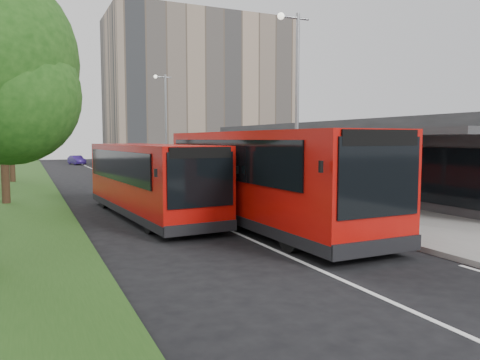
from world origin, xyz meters
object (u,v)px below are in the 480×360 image
Objects in this scene: bus_second at (149,180)px; litter_bin at (252,181)px; lamp_post_near at (295,98)px; tree_far at (9,103)px; bollard at (197,172)px; car_far at (77,160)px; bus_main at (263,178)px; car_near at (102,163)px; lamp_post_far at (165,118)px; tree_mid at (2,99)px.

litter_bin is (7.65, 6.59, -0.84)m from bus_second.
tree_far is at bearing 120.29° from lamp_post_near.
bus_second is (5.24, -17.94, -4.04)m from tree_far.
bollard is 0.27× the size of car_far.
lamp_post_near is 0.69× the size of bus_main.
lamp_post_near is 42.49m from car_far.
lamp_post_far is at bearing -85.26° from car_near.
car_far is (1.13, 40.91, -0.90)m from bus_second.
tree_far is at bearing -175.13° from lamp_post_far.
bollard is at bearing -83.18° from car_near.
bus_main is 13.15× the size of bollard.
lamp_post_far reaches higher than bus_main.
bus_second is 3.06× the size of car_far.
bus_main is at bearing -48.40° from tree_mid.
car_near is (-4.58, 27.21, -0.08)m from litter_bin.
bus_second is at bearing -139.24° from litter_bin.
litter_bin is (1.76, 7.70, -4.11)m from lamp_post_near.
tree_far is 2.76× the size of car_near.
bus_main is 44.48m from car_far.
car_far is (-6.17, 25.74, -0.05)m from bollard.
tree_mid is 16.14m from bollard.
tree_far is 0.84× the size of bus_second.
litter_bin is 0.30× the size of car_near.
tree_far is 23.34m from bus_main.
bus_second is at bearing 169.33° from lamp_post_near.
lamp_post_near is at bearing -90.00° from lamp_post_far.
tree_far reaches higher than bus_second.
tree_far is 22.08m from lamp_post_near.
litter_bin is at bearing -87.67° from bollard.
car_far is (-2.02, 44.42, -1.14)m from bus_main.
tree_mid is 8.62m from bus_second.
lamp_post_far reaches higher than car_near.
tree_mid reaches higher than bus_main.
lamp_post_near reaches higher than car_far.
bus_main reaches higher than bus_second.
bus_main is 3.79× the size of car_near.
tree_far is at bearing 90.00° from tree_mid.
tree_mid is at bearing -130.68° from lamp_post_far.
lamp_post_near is (11.13, -19.05, -0.77)m from tree_far.
car_far is at bearing 102.20° from lamp_post_far.
litter_bin reaches higher than bollard.
lamp_post_far is 0.69× the size of bus_main.
lamp_post_near is at bearing -94.94° from bollard.
lamp_post_near and lamp_post_far have the same top height.
litter_bin is at bearing 77.15° from lamp_post_near.
lamp_post_far is 22.77m from bus_main.
lamp_post_far reaches higher than litter_bin.
bus_second is at bearing -73.73° from tree_far.
bus_main reaches higher than bollard.
lamp_post_near is 35.28m from car_near.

